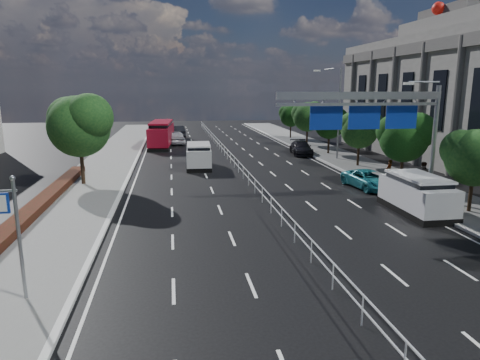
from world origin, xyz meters
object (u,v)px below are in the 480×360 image
object	(u,v)px
near_car_dark	(177,132)
parked_car_dark	(301,148)
silver_minivan	(417,194)
toilet_sign	(2,219)
red_bus	(162,133)
overhead_gantry	(377,112)
pedestrian_b	(422,176)
near_car_silver	(176,137)
pedestrian_a	(389,171)
parked_car_teal	(368,179)
white_minivan	(199,156)

from	to	relation	value
near_car_dark	parked_car_dark	distance (m)	22.31
near_car_dark	silver_minivan	xyz separation A→B (m)	(13.02, -40.49, 0.22)
toilet_sign	near_car_dark	distance (m)	48.57
silver_minivan	red_bus	bearing A→B (deg)	116.11
overhead_gantry	pedestrian_b	bearing A→B (deg)	25.78
near_car_silver	pedestrian_b	bearing A→B (deg)	114.16
near_car_silver	pedestrian_a	distance (m)	30.02
near_car_silver	near_car_dark	size ratio (longest dim) A/B	0.97
red_bus	parked_car_dark	xyz separation A→B (m)	(14.98, -9.13, -0.88)
parked_car_teal	pedestrian_a	distance (m)	2.68
parked_car_dark	white_minivan	bearing A→B (deg)	-144.59
white_minivan	pedestrian_b	distance (m)	18.65
near_car_silver	pedestrian_b	size ratio (longest dim) A/B	2.60
overhead_gantry	white_minivan	distance (m)	17.58
parked_car_dark	silver_minivan	bearing A→B (deg)	-82.78
toilet_sign	parked_car_teal	world-z (taller)	toilet_sign
pedestrian_b	near_car_silver	bearing A→B (deg)	-37.29
parked_car_dark	pedestrian_b	bearing A→B (deg)	-72.29
toilet_sign	near_car_dark	world-z (taller)	toilet_sign
overhead_gantry	silver_minivan	distance (m)	5.37
white_minivan	parked_car_teal	distance (m)	15.24
near_car_silver	parked_car_dark	distance (m)	17.12
near_car_silver	parked_car_teal	bearing A→B (deg)	110.15
toilet_sign	white_minivan	bearing A→B (deg)	71.84
red_bus	silver_minivan	size ratio (longest dim) A/B	1.96
parked_car_teal	parked_car_dark	world-z (taller)	parked_car_dark
parked_car_dark	pedestrian_a	bearing A→B (deg)	-74.02
near_car_dark	near_car_silver	bearing A→B (deg)	80.73
silver_minivan	pedestrian_a	xyz separation A→B (m)	(2.29, 7.53, -0.11)
white_minivan	near_car_silver	bearing A→B (deg)	98.98
white_minivan	near_car_silver	size ratio (longest dim) A/B	1.01
near_car_dark	silver_minivan	bearing A→B (deg)	100.23
red_bus	near_car_dark	distance (m)	9.22
toilet_sign	pedestrian_a	world-z (taller)	toilet_sign
white_minivan	parked_car_dark	world-z (taller)	white_minivan
near_car_dark	silver_minivan	world-z (taller)	silver_minivan
near_car_dark	silver_minivan	size ratio (longest dim) A/B	0.98
toilet_sign	near_car_silver	distance (m)	41.35
white_minivan	near_car_silver	world-z (taller)	white_minivan
toilet_sign	near_car_silver	world-z (taller)	toilet_sign
parked_car_teal	pedestrian_a	bearing A→B (deg)	23.34
parked_car_dark	overhead_gantry	bearing A→B (deg)	-87.25
pedestrian_a	parked_car_dark	bearing A→B (deg)	-115.16
silver_minivan	parked_car_dark	xyz separation A→B (m)	(-0.00, 22.37, -0.36)
pedestrian_a	near_car_silver	bearing A→B (deg)	-92.79
white_minivan	near_car_dark	size ratio (longest dim) A/B	0.98
white_minivan	pedestrian_a	xyz separation A→B (m)	(13.71, -8.71, -0.10)
near_car_silver	parked_car_teal	distance (m)	30.12
parked_car_teal	pedestrian_b	distance (m)	3.59
near_car_silver	silver_minivan	bearing A→B (deg)	105.80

